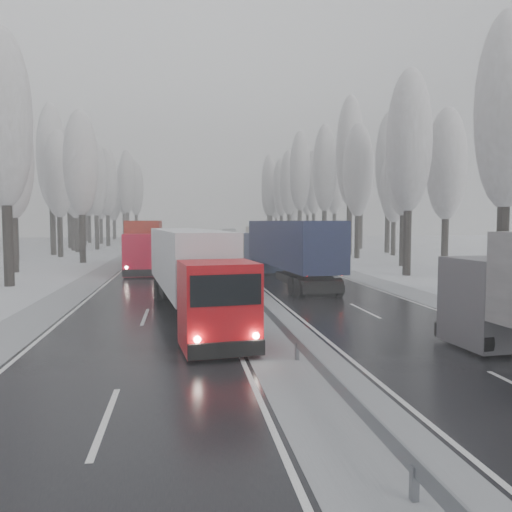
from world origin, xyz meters
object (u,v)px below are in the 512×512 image
object	(u,v)px
truck_cream_box	(264,242)
box_truck_distant	(229,236)
truck_red_white	(190,266)
truck_red_red	(145,241)
truck_blue_box	(286,247)

from	to	relation	value
truck_cream_box	box_truck_distant	distance (m)	40.20
truck_red_white	truck_red_red	xyz separation A→B (m)	(-3.63, 23.27, 0.27)
truck_blue_box	truck_red_red	size ratio (longest dim) A/B	1.00
truck_cream_box	truck_red_white	distance (m)	30.12
truck_red_white	truck_red_red	distance (m)	23.55
truck_cream_box	box_truck_distant	world-z (taller)	truck_cream_box
truck_blue_box	truck_red_red	bearing A→B (deg)	126.82
truck_red_white	truck_blue_box	bearing A→B (deg)	51.44
truck_blue_box	box_truck_distant	xyz separation A→B (m)	(1.42, 57.90, -1.02)
box_truck_distant	truck_red_white	xyz separation A→B (m)	(-8.30, -69.15, 0.76)
box_truck_distant	truck_red_red	distance (m)	47.42
truck_cream_box	truck_red_white	bearing A→B (deg)	-108.11
truck_blue_box	truck_red_white	size ratio (longest dim) A/B	1.11
truck_cream_box	truck_red_white	world-z (taller)	truck_red_white
truck_blue_box	truck_cream_box	size ratio (longest dim) A/B	1.17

